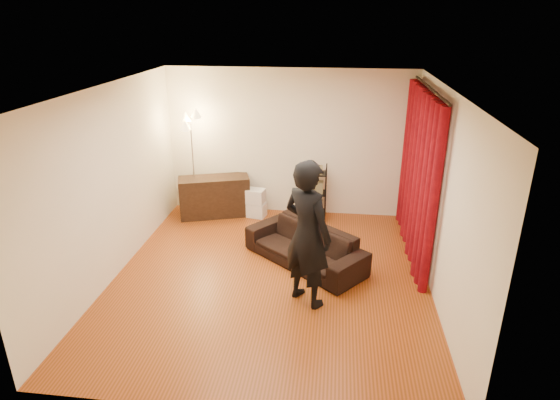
# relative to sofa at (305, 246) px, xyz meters

# --- Properties ---
(floor) EXTENTS (5.00, 5.00, 0.00)m
(floor) POSITION_rel_sofa_xyz_m (-0.46, -0.51, -0.28)
(floor) COLOR #9A421D
(floor) RESTS_ON ground
(ceiling) EXTENTS (5.00, 5.00, 0.00)m
(ceiling) POSITION_rel_sofa_xyz_m (-0.46, -0.51, 2.42)
(ceiling) COLOR white
(ceiling) RESTS_ON ground
(wall_back) EXTENTS (5.00, 0.00, 5.00)m
(wall_back) POSITION_rel_sofa_xyz_m (-0.46, 1.99, 1.07)
(wall_back) COLOR #F5EACD
(wall_back) RESTS_ON ground
(wall_front) EXTENTS (5.00, 0.00, 5.00)m
(wall_front) POSITION_rel_sofa_xyz_m (-0.46, -3.01, 1.07)
(wall_front) COLOR #F5EACD
(wall_front) RESTS_ON ground
(wall_left) EXTENTS (0.00, 5.00, 5.00)m
(wall_left) POSITION_rel_sofa_xyz_m (-2.71, -0.51, 1.07)
(wall_left) COLOR #F5EACD
(wall_left) RESTS_ON ground
(wall_right) EXTENTS (0.00, 5.00, 5.00)m
(wall_right) POSITION_rel_sofa_xyz_m (1.79, -0.51, 1.07)
(wall_right) COLOR #F5EACD
(wall_right) RESTS_ON ground
(curtain_rod) EXTENTS (0.04, 2.65, 0.04)m
(curtain_rod) POSITION_rel_sofa_xyz_m (1.69, 0.62, 2.30)
(curtain_rod) COLOR black
(curtain_rod) RESTS_ON wall_right
(curtain) EXTENTS (0.22, 2.65, 2.55)m
(curtain) POSITION_rel_sofa_xyz_m (1.67, 0.62, 0.99)
(curtain) COLOR maroon
(curtain) RESTS_ON ground
(sofa) EXTENTS (1.99, 1.82, 0.57)m
(sofa) POSITION_rel_sofa_xyz_m (0.00, 0.00, 0.00)
(sofa) COLOR black
(sofa) RESTS_ON ground
(person) EXTENTS (0.85, 0.81, 1.96)m
(person) POSITION_rel_sofa_xyz_m (0.09, -1.02, 0.70)
(person) COLOR black
(person) RESTS_ON ground
(media_cabinet) EXTENTS (1.37, 0.86, 0.75)m
(media_cabinet) POSITION_rel_sofa_xyz_m (-1.82, 1.62, 0.09)
(media_cabinet) COLOR #322013
(media_cabinet) RESTS_ON ground
(storage_boxes) EXTENTS (0.37, 0.32, 0.55)m
(storage_boxes) POSITION_rel_sofa_xyz_m (-1.03, 1.63, -0.01)
(storage_boxes) COLOR silver
(storage_boxes) RESTS_ON ground
(wire_shelf) EXTENTS (0.52, 0.41, 1.03)m
(wire_shelf) POSITION_rel_sofa_xyz_m (0.02, 1.67, 0.23)
(wire_shelf) COLOR black
(wire_shelf) RESTS_ON ground
(floor_lamp) EXTENTS (0.42, 0.42, 1.96)m
(floor_lamp) POSITION_rel_sofa_xyz_m (-2.18, 1.57, 0.70)
(floor_lamp) COLOR silver
(floor_lamp) RESTS_ON ground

